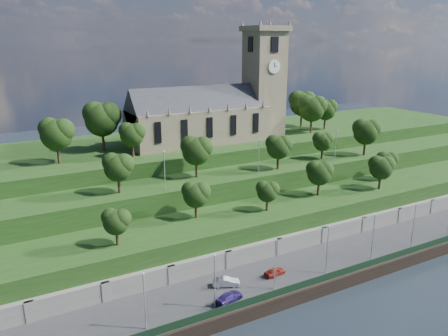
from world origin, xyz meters
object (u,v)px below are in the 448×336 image
church (216,109)px  car_left (275,271)px  car_middle (226,282)px  car_right (229,297)px

church → car_left: 46.05m
church → car_middle: size_ratio=9.38×
church → car_middle: church is taller
car_left → car_middle: size_ratio=0.89×
car_left → car_right: bearing=99.3°
car_left → car_middle: 8.39m
church → car_right: church is taller
car_middle → car_right: bearing=-178.5°
car_left → car_right: 10.39m
car_middle → car_left: bearing=-71.5°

